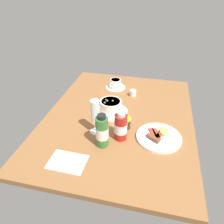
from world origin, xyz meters
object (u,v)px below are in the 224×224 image
object	(u,v)px
creamer_jug	(133,93)
sauce_bottle_red	(121,127)
porridge_bowl	(111,107)
sauce_bottle_green	(102,132)
coffee_cup	(115,84)
wine_glass	(95,113)
jam_jar	(125,123)
breakfast_plate	(159,137)
cutlery_setting	(68,162)

from	to	relation	value
creamer_jug	sauce_bottle_red	xyz separation A→B (cm)	(44.02, -0.02, 4.91)
porridge_bowl	sauce_bottle_red	xyz separation A→B (cm)	(21.21, 9.98, 3.34)
creamer_jug	sauce_bottle_green	world-z (taller)	sauce_bottle_green
sauce_bottle_red	coffee_cup	bearing A→B (deg)	-165.17
wine_glass	sauce_bottle_green	world-z (taller)	wine_glass
sauce_bottle_red	jam_jar	bearing A→B (deg)	174.58
porridge_bowl	sauce_bottle_green	distance (cm)	28.47
sauce_bottle_green	breakfast_plate	size ratio (longest dim) A/B	0.78
sauce_bottle_green	sauce_bottle_red	xyz separation A→B (cm)	(-6.83, 7.59, -0.99)
jam_jar	porridge_bowl	bearing A→B (deg)	-138.30
wine_glass	jam_jar	xyz separation A→B (cm)	(-6.87, 14.30, -8.95)
cutlery_setting	creamer_jug	xyz separation A→B (cm)	(-65.28, 19.45, 1.98)
cutlery_setting	breakfast_plate	distance (cm)	46.09
sauce_bottle_green	coffee_cup	bearing A→B (deg)	-173.81
porridge_bowl	jam_jar	world-z (taller)	porridge_bowl
cutlery_setting	breakfast_plate	bearing A→B (deg)	123.46
coffee_cup	breakfast_plate	size ratio (longest dim) A/B	0.62
cutlery_setting	sauce_bottle_red	distance (cm)	29.61
porridge_bowl	sauce_bottle_green	bearing A→B (deg)	4.86
porridge_bowl	wine_glass	distance (cm)	21.02
cutlery_setting	wine_glass	distance (cm)	26.90
coffee_cup	wine_glass	world-z (taller)	wine_glass
porridge_bowl	cutlery_setting	world-z (taller)	porridge_bowl
porridge_bowl	coffee_cup	bearing A→B (deg)	-172.65
cutlery_setting	sauce_bottle_green	bearing A→B (deg)	140.64
porridge_bowl	cutlery_setting	size ratio (longest dim) A/B	1.17
cutlery_setting	coffee_cup	distance (cm)	74.76
porridge_bowl	wine_glass	size ratio (longest dim) A/B	1.05
porridge_bowl	wine_glass	world-z (taller)	wine_glass
wine_glass	coffee_cup	bearing A→B (deg)	-179.25
porridge_bowl	jam_jar	size ratio (longest dim) A/B	3.26
jam_jar	cutlery_setting	bearing A→B (deg)	-33.80
porridge_bowl	breakfast_plate	size ratio (longest dim) A/B	0.88
coffee_cup	breakfast_plate	bearing A→B (deg)	34.00
coffee_cup	creamer_jug	size ratio (longest dim) A/B	2.81
porridge_bowl	coffee_cup	distance (cm)	32.35
porridge_bowl	creamer_jug	bearing A→B (deg)	156.34
coffee_cup	creamer_jug	world-z (taller)	coffee_cup
cutlery_setting	wine_glass	world-z (taller)	wine_glass
wine_glass	breakfast_plate	size ratio (longest dim) A/B	0.84
wine_glass	sauce_bottle_red	xyz separation A→B (cm)	(2.18, 13.44, -4.88)
jam_jar	sauce_bottle_red	bearing A→B (deg)	-5.42
creamer_jug	jam_jar	size ratio (longest dim) A/B	0.82
creamer_jug	wine_glass	xyz separation A→B (cm)	(41.85, -13.46, 9.79)
jam_jar	breakfast_plate	distance (cm)	18.93
porridge_bowl	sauce_bottle_green	world-z (taller)	sauce_bottle_green
cutlery_setting	creamer_jug	bearing A→B (deg)	163.41
creamer_jug	sauce_bottle_red	world-z (taller)	sauce_bottle_red
jam_jar	sauce_bottle_red	xyz separation A→B (cm)	(9.05, -0.86, 4.07)
sauce_bottle_green	wine_glass	bearing A→B (deg)	-147.00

